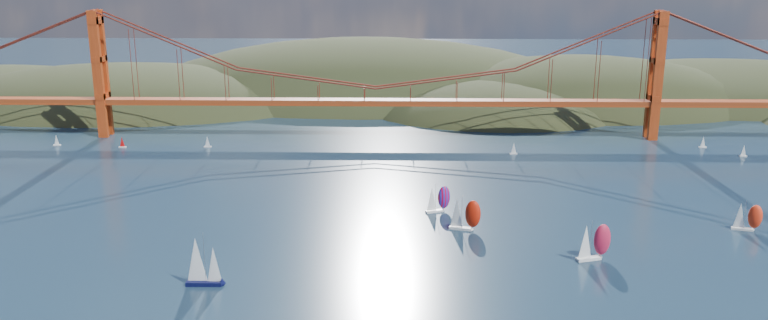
{
  "coord_description": "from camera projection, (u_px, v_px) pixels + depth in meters",
  "views": [
    {
      "loc": [
        10.59,
        -141.01,
        75.95
      ],
      "look_at": [
        5.47,
        90.0,
        13.71
      ],
      "focal_mm": 35.0,
      "sensor_mm": 36.0,
      "label": 1
    }
  ],
  "objects": [
    {
      "name": "racer_1",
      "position": [
        594.0,
        241.0,
        193.96
      ],
      "size": [
        9.7,
        5.95,
        10.85
      ],
      "rotation": [
        0.0,
        0.0,
        0.31
      ],
      "color": "white",
      "rests_on": "ground"
    },
    {
      "name": "distant_boat_5",
      "position": [
        744.0,
        151.0,
        296.29
      ],
      "size": [
        3.0,
        2.0,
        4.7
      ],
      "color": "silver",
      "rests_on": "ground"
    },
    {
      "name": "racer_0",
      "position": [
        464.0,
        214.0,
        215.52
      ],
      "size": [
        9.3,
        5.36,
        10.43
      ],
      "rotation": [
        0.0,
        0.0,
        -0.26
      ],
      "color": "white",
      "rests_on": "ground"
    },
    {
      "name": "headlands",
      "position": [
        460.0,
        119.0,
        427.03
      ],
      "size": [
        725.0,
        225.0,
        96.0
      ],
      "color": "black",
      "rests_on": "ground"
    },
    {
      "name": "distant_boat_2",
      "position": [
        122.0,
        142.0,
        310.53
      ],
      "size": [
        3.0,
        2.0,
        4.7
      ],
      "color": "silver",
      "rests_on": "ground"
    },
    {
      "name": "racer_2",
      "position": [
        747.0,
        216.0,
        215.27
      ],
      "size": [
        8.03,
        4.67,
        9.0
      ],
      "rotation": [
        0.0,
        0.0,
        -0.27
      ],
      "color": "white",
      "rests_on": "ground"
    },
    {
      "name": "distant_boat_4",
      "position": [
        703.0,
        142.0,
        310.21
      ],
      "size": [
        3.0,
        2.0,
        4.7
      ],
      "color": "silver",
      "rests_on": "ground"
    },
    {
      "name": "bridge",
      "position": [
        372.0,
        64.0,
        321.52
      ],
      "size": [
        552.0,
        12.0,
        55.0
      ],
      "color": "#923514",
      "rests_on": "ground"
    },
    {
      "name": "distant_boat_8",
      "position": [
        514.0,
        148.0,
        299.97
      ],
      "size": [
        3.0,
        2.0,
        4.7
      ],
      "color": "silver",
      "rests_on": "ground"
    },
    {
      "name": "sloop_navy",
      "position": [
        202.0,
        262.0,
        178.56
      ],
      "size": [
        8.59,
        4.84,
        13.41
      ],
      "rotation": [
        0.0,
        0.0,
        0.01
      ],
      "color": "black",
      "rests_on": "ground"
    },
    {
      "name": "racer_rwb",
      "position": [
        438.0,
        198.0,
        231.05
      ],
      "size": [
        8.26,
        5.53,
        9.23
      ],
      "rotation": [
        0.0,
        0.0,
        0.38
      ],
      "color": "white",
      "rests_on": "ground"
    },
    {
      "name": "distant_boat_1",
      "position": [
        56.0,
        140.0,
        313.89
      ],
      "size": [
        3.0,
        2.0,
        4.7
      ],
      "color": "silver",
      "rests_on": "ground"
    },
    {
      "name": "distant_boat_3",
      "position": [
        207.0,
        142.0,
        311.07
      ],
      "size": [
        3.0,
        2.0,
        4.7
      ],
      "color": "silver",
      "rests_on": "ground"
    }
  ]
}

